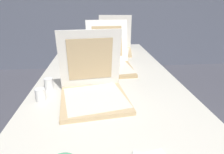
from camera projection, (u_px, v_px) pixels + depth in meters
table at (107, 82)px, 1.40m from camera, size 0.97×2.20×0.73m
pizza_box_front at (94, 90)px, 1.04m from camera, size 0.40×0.40×0.37m
pizza_box_middle at (110, 63)px, 1.52m from camera, size 0.38×0.47×0.37m
pizza_box_back at (115, 47)px, 2.04m from camera, size 0.40×0.41×0.38m
cup_white_mid at (72, 69)px, 1.42m from camera, size 0.05×0.05×0.07m
cup_white_near_left at (41, 95)px, 1.03m from camera, size 0.05×0.05×0.07m
cup_white_near_center at (49, 84)px, 1.17m from camera, size 0.05×0.05×0.07m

